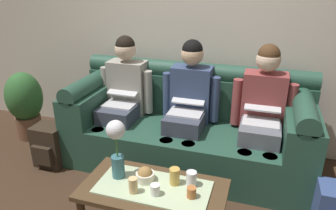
% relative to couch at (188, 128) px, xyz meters
% --- Properties ---
extents(back_wall_patterned, '(6.00, 0.12, 2.90)m').
position_rel_couch_xyz_m(back_wall_patterned, '(-0.00, 0.53, 1.08)').
color(back_wall_patterned, beige).
rests_on(back_wall_patterned, ground_plane).
extents(couch, '(2.29, 0.88, 0.96)m').
position_rel_couch_xyz_m(couch, '(0.00, 0.00, 0.00)').
color(couch, '#234738').
rests_on(couch, ground_plane).
extents(person_left, '(0.56, 0.67, 1.22)m').
position_rel_couch_xyz_m(person_left, '(-0.68, -0.00, 0.29)').
color(person_left, '#383D4C').
rests_on(person_left, ground_plane).
extents(person_middle, '(0.56, 0.67, 1.22)m').
position_rel_couch_xyz_m(person_middle, '(-0.00, -0.00, 0.29)').
color(person_middle, '#383D4C').
rests_on(person_middle, ground_plane).
extents(person_right, '(0.56, 0.67, 1.22)m').
position_rel_couch_xyz_m(person_right, '(0.68, -0.00, 0.29)').
color(person_right, '#595B66').
rests_on(person_right, ground_plane).
extents(coffee_table, '(1.02, 0.54, 0.38)m').
position_rel_couch_xyz_m(coffee_table, '(-0.00, -0.99, -0.04)').
color(coffee_table, '#47331E').
rests_on(coffee_table, ground_plane).
extents(flower_vase, '(0.14, 0.14, 0.45)m').
position_rel_couch_xyz_m(flower_vase, '(-0.28, -0.96, 0.28)').
color(flower_vase, '#336672').
rests_on(flower_vase, coffee_table).
extents(snack_bowl, '(0.14, 0.14, 0.11)m').
position_rel_couch_xyz_m(snack_bowl, '(-0.08, -0.94, 0.06)').
color(snack_bowl, silver).
rests_on(snack_bowl, coffee_table).
extents(cup_near_left, '(0.07, 0.07, 0.08)m').
position_rel_couch_xyz_m(cup_near_left, '(0.04, -1.07, 0.05)').
color(cup_near_left, white).
rests_on(cup_near_left, coffee_table).
extents(cup_near_right, '(0.07, 0.07, 0.12)m').
position_rel_couch_xyz_m(cup_near_right, '(0.13, -0.92, 0.07)').
color(cup_near_right, gold).
rests_on(cup_near_right, coffee_table).
extents(cup_far_center, '(0.06, 0.06, 0.11)m').
position_rel_couch_xyz_m(cup_far_center, '(-0.11, -1.09, 0.07)').
color(cup_far_center, '#DBB77A').
rests_on(cup_far_center, coffee_table).
extents(cup_far_left, '(0.06, 0.06, 0.08)m').
position_rel_couch_xyz_m(cup_far_left, '(0.28, -1.02, 0.05)').
color(cup_far_left, '#B26633').
rests_on(cup_far_left, coffee_table).
extents(cup_far_right, '(0.07, 0.07, 0.11)m').
position_rel_couch_xyz_m(cup_far_right, '(0.25, -0.90, 0.07)').
color(cup_far_right, silver).
rests_on(cup_far_right, coffee_table).
extents(backpack_left, '(0.29, 0.28, 0.42)m').
position_rel_couch_xyz_m(backpack_left, '(-1.28, -0.47, -0.16)').
color(backpack_left, '#2D2319').
rests_on(backpack_left, ground_plane).
extents(potted_plant, '(0.40, 0.40, 0.78)m').
position_rel_couch_xyz_m(potted_plant, '(-1.89, -0.05, 0.06)').
color(potted_plant, brown).
rests_on(potted_plant, ground_plane).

